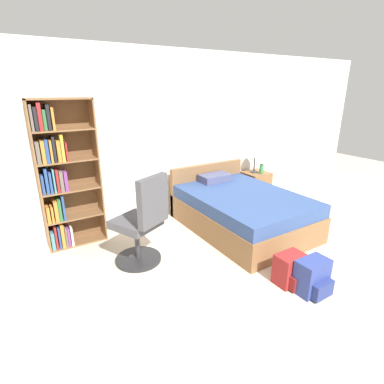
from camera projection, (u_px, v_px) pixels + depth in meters
ground_plane at (347, 335)px, 2.60m from camera, size 14.00×14.00×0.00m
wall_back at (170, 137)px, 4.76m from camera, size 9.00×0.06×2.60m
bookshelf at (61, 176)px, 3.81m from camera, size 0.75×0.30×1.92m
bed at (240, 210)px, 4.54m from camera, size 1.41×1.96×0.81m
office_chair at (142, 225)px, 3.52m from camera, size 0.65×0.70×1.13m
nightstand at (255, 186)px, 5.69m from camera, size 0.45×0.46×0.54m
table_lamp at (255, 152)px, 5.49m from camera, size 0.25×0.25×0.48m
water_bottle at (261, 169)px, 5.50m from camera, size 0.08×0.08×0.18m
backpack_blue at (313, 277)px, 3.10m from camera, size 0.34×0.29×0.37m
backpack_red at (290, 270)px, 3.25m from camera, size 0.32×0.29×0.34m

